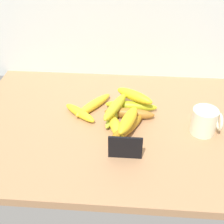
{
  "coord_description": "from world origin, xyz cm",
  "views": [
    {
      "loc": [
        6.3,
        -93.11,
        74.16
      ],
      "look_at": [
        -1.02,
        0.04,
        8.0
      ],
      "focal_mm": 49.92,
      "sensor_mm": 36.0,
      "label": 1
    }
  ],
  "objects_px": {
    "banana_1": "(129,113)",
    "coffee_mug": "(205,121)",
    "banana_6": "(131,106)",
    "banana_4": "(94,105)",
    "banana_7": "(114,107)",
    "banana_2": "(80,113)",
    "banana_8": "(134,96)",
    "banana_3": "(116,127)",
    "banana_9": "(128,120)",
    "banana_5": "(115,113)",
    "chalkboard_sign": "(125,148)",
    "banana_0": "(126,129)"
  },
  "relations": [
    {
      "from": "banana_1",
      "to": "coffee_mug",
      "type": "bearing_deg",
      "value": -13.76
    },
    {
      "from": "coffee_mug",
      "to": "banana_6",
      "type": "bearing_deg",
      "value": 155.65
    },
    {
      "from": "banana_4",
      "to": "banana_7",
      "type": "height_order",
      "value": "banana_7"
    },
    {
      "from": "banana_2",
      "to": "banana_8",
      "type": "relative_size",
      "value": 0.97
    },
    {
      "from": "banana_2",
      "to": "banana_6",
      "type": "relative_size",
      "value": 0.78
    },
    {
      "from": "banana_2",
      "to": "banana_4",
      "type": "relative_size",
      "value": 0.8
    },
    {
      "from": "banana_3",
      "to": "banana_9",
      "type": "xyz_separation_m",
      "value": [
        0.04,
        -0.01,
        0.04
      ]
    },
    {
      "from": "banana_5",
      "to": "banana_8",
      "type": "xyz_separation_m",
      "value": [
        0.07,
        0.06,
        0.04
      ]
    },
    {
      "from": "banana_6",
      "to": "banana_2",
      "type": "bearing_deg",
      "value": -162.87
    },
    {
      "from": "banana_7",
      "to": "banana_9",
      "type": "height_order",
      "value": "banana_9"
    },
    {
      "from": "chalkboard_sign",
      "to": "coffee_mug",
      "type": "relative_size",
      "value": 1.05
    },
    {
      "from": "coffee_mug",
      "to": "banana_1",
      "type": "distance_m",
      "value": 0.28
    },
    {
      "from": "coffee_mug",
      "to": "banana_4",
      "type": "distance_m",
      "value": 0.43
    },
    {
      "from": "banana_5",
      "to": "banana_7",
      "type": "distance_m",
      "value": 0.04
    },
    {
      "from": "banana_1",
      "to": "banana_2",
      "type": "bearing_deg",
      "value": -177.95
    },
    {
      "from": "banana_3",
      "to": "banana_5",
      "type": "bearing_deg",
      "value": 95.5
    },
    {
      "from": "coffee_mug",
      "to": "banana_7",
      "type": "bearing_deg",
      "value": 169.45
    },
    {
      "from": "banana_1",
      "to": "chalkboard_sign",
      "type": "bearing_deg",
      "value": -91.65
    },
    {
      "from": "banana_3",
      "to": "banana_8",
      "type": "distance_m",
      "value": 0.17
    },
    {
      "from": "coffee_mug",
      "to": "banana_5",
      "type": "bearing_deg",
      "value": 167.79
    },
    {
      "from": "banana_3",
      "to": "banana_4",
      "type": "relative_size",
      "value": 0.78
    },
    {
      "from": "banana_7",
      "to": "banana_5",
      "type": "bearing_deg",
      "value": 65.76
    },
    {
      "from": "banana_1",
      "to": "banana_4",
      "type": "bearing_deg",
      "value": 160.82
    },
    {
      "from": "banana_4",
      "to": "banana_7",
      "type": "relative_size",
      "value": 1.05
    },
    {
      "from": "banana_8",
      "to": "banana_1",
      "type": "bearing_deg",
      "value": -104.25
    },
    {
      "from": "banana_4",
      "to": "banana_9",
      "type": "bearing_deg",
      "value": -46.9
    },
    {
      "from": "banana_6",
      "to": "banana_7",
      "type": "height_order",
      "value": "banana_7"
    },
    {
      "from": "coffee_mug",
      "to": "banana_8",
      "type": "bearing_deg",
      "value": 152.19
    },
    {
      "from": "banana_2",
      "to": "banana_7",
      "type": "bearing_deg",
      "value": 0.76
    },
    {
      "from": "banana_0",
      "to": "banana_5",
      "type": "height_order",
      "value": "banana_0"
    },
    {
      "from": "banana_2",
      "to": "banana_7",
      "type": "xyz_separation_m",
      "value": [
        0.13,
        0.0,
        0.04
      ]
    },
    {
      "from": "banana_3",
      "to": "banana_5",
      "type": "relative_size",
      "value": 0.76
    },
    {
      "from": "banana_2",
      "to": "banana_6",
      "type": "distance_m",
      "value": 0.2
    },
    {
      "from": "coffee_mug",
      "to": "banana_6",
      "type": "distance_m",
      "value": 0.29
    },
    {
      "from": "banana_3",
      "to": "banana_9",
      "type": "bearing_deg",
      "value": -18.13
    },
    {
      "from": "banana_0",
      "to": "banana_2",
      "type": "distance_m",
      "value": 0.2
    },
    {
      "from": "banana_3",
      "to": "banana_5",
      "type": "xyz_separation_m",
      "value": [
        -0.01,
        0.09,
        -0.0
      ]
    },
    {
      "from": "banana_1",
      "to": "banana_4",
      "type": "height_order",
      "value": "banana_1"
    },
    {
      "from": "banana_5",
      "to": "banana_6",
      "type": "bearing_deg",
      "value": 40.04
    },
    {
      "from": "banana_6",
      "to": "banana_9",
      "type": "xyz_separation_m",
      "value": [
        -0.01,
        -0.16,
        0.04
      ]
    },
    {
      "from": "banana_3",
      "to": "banana_0",
      "type": "bearing_deg",
      "value": -12.41
    },
    {
      "from": "banana_8",
      "to": "banana_5",
      "type": "bearing_deg",
      "value": -138.27
    },
    {
      "from": "banana_7",
      "to": "banana_9",
      "type": "relative_size",
      "value": 1.17
    },
    {
      "from": "banana_1",
      "to": "banana_7",
      "type": "relative_size",
      "value": 1.02
    },
    {
      "from": "chalkboard_sign",
      "to": "banana_8",
      "type": "height_order",
      "value": "chalkboard_sign"
    },
    {
      "from": "banana_3",
      "to": "banana_6",
      "type": "height_order",
      "value": "banana_3"
    },
    {
      "from": "banana_3",
      "to": "chalkboard_sign",
      "type": "bearing_deg",
      "value": -73.77
    },
    {
      "from": "banana_0",
      "to": "banana_6",
      "type": "distance_m",
      "value": 0.15
    },
    {
      "from": "banana_3",
      "to": "banana_9",
      "type": "relative_size",
      "value": 0.95
    },
    {
      "from": "chalkboard_sign",
      "to": "banana_6",
      "type": "xyz_separation_m",
      "value": [
        0.01,
        0.27,
        -0.02
      ]
    }
  ]
}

